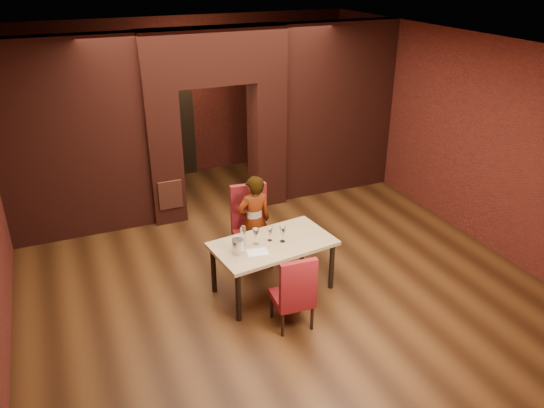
% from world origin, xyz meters
% --- Properties ---
extents(floor, '(8.00, 8.00, 0.00)m').
position_xyz_m(floor, '(0.00, 0.00, 0.00)').
color(floor, '#482912').
rests_on(floor, ground).
extents(ceiling, '(7.00, 8.00, 0.04)m').
position_xyz_m(ceiling, '(0.00, 0.00, 3.20)').
color(ceiling, silver).
rests_on(ceiling, ground).
extents(wall_back, '(7.00, 0.04, 3.20)m').
position_xyz_m(wall_back, '(0.00, 4.00, 1.60)').
color(wall_back, maroon).
rests_on(wall_back, ground).
extents(wall_front, '(7.00, 0.04, 3.20)m').
position_xyz_m(wall_front, '(0.00, -4.00, 1.60)').
color(wall_front, maroon).
rests_on(wall_front, ground).
extents(wall_right, '(0.04, 8.00, 3.20)m').
position_xyz_m(wall_right, '(3.50, 0.00, 1.60)').
color(wall_right, maroon).
rests_on(wall_right, ground).
extents(pillar_left, '(0.55, 0.55, 2.30)m').
position_xyz_m(pillar_left, '(-0.95, 2.00, 1.15)').
color(pillar_left, maroon).
rests_on(pillar_left, ground).
extents(pillar_right, '(0.55, 0.55, 2.30)m').
position_xyz_m(pillar_right, '(0.95, 2.00, 1.15)').
color(pillar_right, maroon).
rests_on(pillar_right, ground).
extents(lintel, '(2.45, 0.55, 0.90)m').
position_xyz_m(lintel, '(0.00, 2.00, 2.75)').
color(lintel, maroon).
rests_on(lintel, ground).
extents(wing_wall_left, '(2.28, 0.35, 3.20)m').
position_xyz_m(wing_wall_left, '(-2.36, 2.00, 1.60)').
color(wing_wall_left, maroon).
rests_on(wing_wall_left, ground).
extents(wing_wall_right, '(2.28, 0.35, 3.20)m').
position_xyz_m(wing_wall_right, '(2.36, 2.00, 1.60)').
color(wing_wall_right, maroon).
rests_on(wing_wall_right, ground).
extents(vent_panel, '(0.40, 0.03, 0.50)m').
position_xyz_m(vent_panel, '(-0.95, 1.71, 0.55)').
color(vent_panel, '#A4482F').
rests_on(vent_panel, ground).
extents(rear_door, '(0.90, 0.08, 2.10)m').
position_xyz_m(rear_door, '(-0.40, 3.94, 1.05)').
color(rear_door, black).
rests_on(rear_door, ground).
extents(rear_door_frame, '(1.02, 0.04, 2.22)m').
position_xyz_m(rear_door_frame, '(-0.40, 3.90, 1.05)').
color(rear_door_frame, black).
rests_on(rear_door_frame, ground).
extents(dining_table, '(1.71, 1.10, 0.75)m').
position_xyz_m(dining_table, '(-0.14, -0.82, 0.38)').
color(dining_table, tan).
rests_on(dining_table, ground).
extents(chair_far, '(0.60, 0.60, 1.19)m').
position_xyz_m(chair_far, '(-0.13, -0.03, 0.60)').
color(chair_far, maroon).
rests_on(chair_far, ground).
extents(chair_near, '(0.49, 0.49, 1.02)m').
position_xyz_m(chair_near, '(-0.22, -1.60, 0.51)').
color(chair_near, maroon).
rests_on(chair_near, ground).
extents(person_seated, '(0.53, 0.35, 1.44)m').
position_xyz_m(person_seated, '(-0.12, -0.09, 0.72)').
color(person_seated, white).
rests_on(person_seated, ground).
extents(wine_glass_a, '(0.09, 0.09, 0.23)m').
position_xyz_m(wine_glass_a, '(-0.37, -0.77, 0.87)').
color(wine_glass_a, white).
rests_on(wine_glass_a, dining_table).
extents(wine_glass_b, '(0.07, 0.07, 0.18)m').
position_xyz_m(wine_glass_b, '(-0.16, -0.75, 0.84)').
color(wine_glass_b, white).
rests_on(wine_glass_b, dining_table).
extents(wine_glass_c, '(0.09, 0.09, 0.22)m').
position_xyz_m(wine_glass_c, '(-0.01, -0.85, 0.86)').
color(wine_glass_c, white).
rests_on(wine_glass_c, dining_table).
extents(tasting_sheet, '(0.30, 0.24, 0.00)m').
position_xyz_m(tasting_sheet, '(-0.43, -0.98, 0.76)').
color(tasting_sheet, white).
rests_on(tasting_sheet, dining_table).
extents(wine_bucket, '(0.16, 0.16, 0.19)m').
position_xyz_m(wine_bucket, '(-0.66, -0.89, 0.85)').
color(wine_bucket, '#B5B5BC').
rests_on(wine_bucket, dining_table).
extents(water_bottle, '(0.07, 0.07, 0.30)m').
position_xyz_m(water_bottle, '(-0.53, -0.74, 0.90)').
color(water_bottle, white).
rests_on(water_bottle, dining_table).
extents(potted_plant, '(0.45, 0.45, 0.38)m').
position_xyz_m(potted_plant, '(0.76, 0.15, 0.19)').
color(potted_plant, '#31691F').
rests_on(potted_plant, ground).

